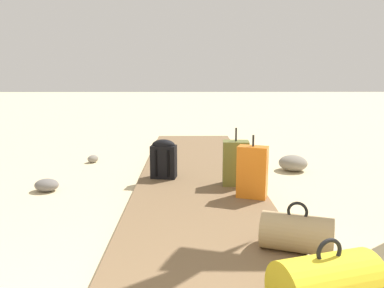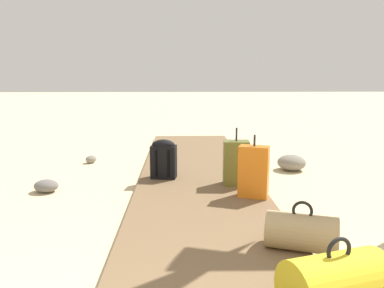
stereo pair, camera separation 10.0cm
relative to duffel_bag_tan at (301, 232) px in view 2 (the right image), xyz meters
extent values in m
plane|color=beige|center=(-0.73, 1.02, -0.23)|extent=(60.00, 60.00, 0.00)
cube|color=brown|center=(-0.73, 1.84, -0.19)|extent=(1.60, 8.12, 0.08)
cylinder|color=tan|center=(0.00, 0.00, 0.00)|extent=(0.63, 0.47, 0.30)
torus|color=black|center=(0.00, 0.00, 0.18)|extent=(0.16, 0.08, 0.16)
cube|color=black|center=(-1.19, 2.23, 0.07)|extent=(0.37, 0.25, 0.45)
ellipsoid|color=black|center=(-1.19, 2.23, 0.30)|extent=(0.35, 0.24, 0.17)
cylinder|color=black|center=(-1.29, 2.15, 0.07)|extent=(0.04, 0.04, 0.36)
cylinder|color=black|center=(-1.13, 2.12, 0.07)|extent=(0.04, 0.04, 0.36)
cube|color=olive|center=(-0.25, 1.88, 0.13)|extent=(0.34, 0.25, 0.57)
cylinder|color=black|center=(-0.25, 1.88, 0.50)|extent=(0.02, 0.02, 0.17)
cube|color=orange|center=(-0.12, 1.37, 0.15)|extent=(0.38, 0.29, 0.60)
cylinder|color=black|center=(-0.12, 1.37, 0.51)|extent=(0.02, 0.02, 0.13)
cylinder|color=gold|center=(-0.08, -0.87, 0.04)|extent=(0.67, 0.54, 0.39)
torus|color=black|center=(-0.08, -0.87, 0.26)|extent=(0.16, 0.07, 0.16)
ellipsoid|color=slate|center=(-2.69, 1.90, -0.15)|extent=(0.38, 0.36, 0.16)
ellipsoid|color=gray|center=(-2.49, 3.52, -0.17)|extent=(0.24, 0.26, 0.13)
ellipsoid|color=gray|center=(0.78, 2.91, -0.11)|extent=(0.54, 0.54, 0.24)
camera|label=1|loc=(-0.87, -2.84, 1.24)|focal=35.49mm
camera|label=2|loc=(-0.97, -2.84, 1.24)|focal=35.49mm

